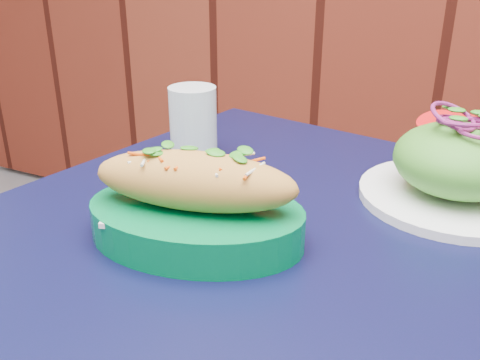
% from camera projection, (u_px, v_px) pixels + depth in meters
% --- Properties ---
extents(cafe_table, '(0.94, 0.94, 0.75)m').
position_uv_depth(cafe_table, '(297.00, 318.00, 0.61)').
color(cafe_table, black).
rests_on(cafe_table, ground).
extents(banh_mi_basket, '(0.27, 0.21, 0.11)m').
position_uv_depth(banh_mi_basket, '(195.00, 204.00, 0.59)').
color(banh_mi_basket, '#006936').
rests_on(banh_mi_basket, cafe_table).
extents(salad_plate, '(0.24, 0.24, 0.12)m').
position_uv_depth(salad_plate, '(458.00, 166.00, 0.68)').
color(salad_plate, white).
rests_on(salad_plate, cafe_table).
extents(water_glass, '(0.07, 0.07, 0.12)m').
position_uv_depth(water_glass, '(193.00, 125.00, 0.80)').
color(water_glass, silver).
rests_on(water_glass, cafe_table).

